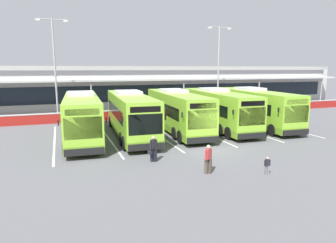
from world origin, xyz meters
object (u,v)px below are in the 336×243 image
Objects in this scene: coach_bus_leftmost at (82,117)px; pedestrian_with_handbag at (153,148)px; lamp_post_west at (55,63)px; coach_bus_centre at (177,112)px; lamp_post_centre at (219,64)px; pedestrian_approaching_bus at (208,158)px; coach_bus_right_centre at (217,110)px; coach_bus_rightmost at (255,108)px; pedestrian_child at (267,165)px; coach_bus_left_centre at (130,115)px.

coach_bus_leftmost is 7.58× the size of pedestrian_with_handbag.
pedestrian_with_handbag is 20.03m from lamp_post_west.
lamp_post_centre reaches higher than coach_bus_centre.
lamp_post_west is at bearing 106.63° from pedestrian_with_handbag.
coach_bus_centre is 7.58× the size of pedestrian_approaching_bus.
pedestrian_with_handbag is 3.75m from pedestrian_approaching_bus.
coach_bus_leftmost is 7.58× the size of pedestrian_approaching_bus.
lamp_post_west is (-1.90, 10.65, 4.50)m from coach_bus_leftmost.
coach_bus_right_centre is 13.01m from pedestrian_approaching_bus.
coach_bus_rightmost is at bearing 31.03° from pedestrian_with_handbag.
coach_bus_leftmost and coach_bus_right_centre have the same top height.
coach_bus_centre reaches higher than pedestrian_child.
coach_bus_centre reaches higher than pedestrian_with_handbag.
coach_bus_right_centre is (4.20, -0.06, 0.00)m from coach_bus_centre.
pedestrian_approaching_bus is (1.84, -10.70, -0.91)m from coach_bus_left_centre.
coach_bus_leftmost is 1.00× the size of coach_bus_left_centre.
coach_bus_right_centre is at bearing -35.81° from lamp_post_west.
lamp_post_centre is (9.44, 22.25, 5.75)m from pedestrian_child.
coach_bus_leftmost reaches higher than pedestrian_child.
coach_bus_right_centre is at bearing 2.52° from coach_bus_left_centre.
pedestrian_with_handbag is at bearing 125.75° from pedestrian_approaching_bus.
lamp_post_west is at bearing 100.12° from coach_bus_leftmost.
lamp_post_west reaches higher than pedestrian_with_handbag.
pedestrian_child is (8.71, -12.15, -1.24)m from coach_bus_leftmost.
pedestrian_approaching_bus is at bearing -121.39° from coach_bus_right_centre.
coach_bus_leftmost reaches higher than pedestrian_approaching_bus.
coach_bus_centre is at bearing -134.85° from lamp_post_centre.
pedestrian_child is (-3.85, -12.36, -1.24)m from coach_bus_right_centre.
lamp_post_centre is at bearing 29.10° from coach_bus_leftmost.
coach_bus_rightmost is at bearing 45.07° from pedestrian_approaching_bus.
pedestrian_child is 0.62× the size of pedestrian_approaching_bus.
pedestrian_approaching_bus is 0.15× the size of lamp_post_centre.
pedestrian_child is at bearing -23.74° from pedestrian_approaching_bus.
coach_bus_left_centre and coach_bus_right_centre have the same top height.
pedestrian_with_handbag is at bearing 139.71° from pedestrian_child.
coach_bus_rightmost is 12.22× the size of pedestrian_child.
pedestrian_with_handbag is at bearing -92.60° from coach_bus_left_centre.
pedestrian_approaching_bus reaches higher than pedestrian_child.
coach_bus_right_centre reaches higher than pedestrian_approaching_bus.
pedestrian_child is 3.19m from pedestrian_approaching_bus.
coach_bus_right_centre reaches higher than pedestrian_with_handbag.
coach_bus_right_centre is 1.00× the size of coach_bus_rightmost.
coach_bus_right_centre is 7.58× the size of pedestrian_approaching_bus.
pedestrian_with_handbag is at bearing -73.37° from lamp_post_west.
lamp_post_centre is at bearing 35.91° from coach_bus_left_centre.
pedestrian_child is (5.09, -4.32, -0.32)m from pedestrian_with_handbag.
coach_bus_left_centre is at bearing -179.10° from coach_bus_rightmost.
coach_bus_leftmost is at bearing -178.15° from coach_bus_centre.
coach_bus_right_centre is at bearing -0.85° from coach_bus_centre.
coach_bus_centre is at bearing 1.85° from coach_bus_leftmost.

